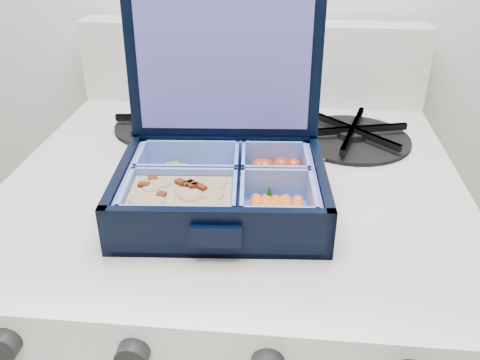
# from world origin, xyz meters

# --- Properties ---
(bento_box) EXTENTS (0.26, 0.21, 0.06)m
(bento_box) POSITION_xyz_m (-0.02, 1.57, 0.94)
(bento_box) COLOR black
(bento_box) RESTS_ON stove
(burner_grate) EXTENTS (0.22, 0.22, 0.03)m
(burner_grate) POSITION_xyz_m (0.16, 1.79, 0.93)
(burner_grate) COLOR black
(burner_grate) RESTS_ON stove
(burner_grate_rear) EXTENTS (0.18, 0.18, 0.02)m
(burner_grate_rear) POSITION_xyz_m (-0.14, 1.81, 0.92)
(burner_grate_rear) COLOR black
(burner_grate_rear) RESTS_ON stove
(fork) EXTENTS (0.14, 0.17, 0.01)m
(fork) POSITION_xyz_m (0.10, 1.70, 0.92)
(fork) COLOR #A8A9BF
(fork) RESTS_ON stove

